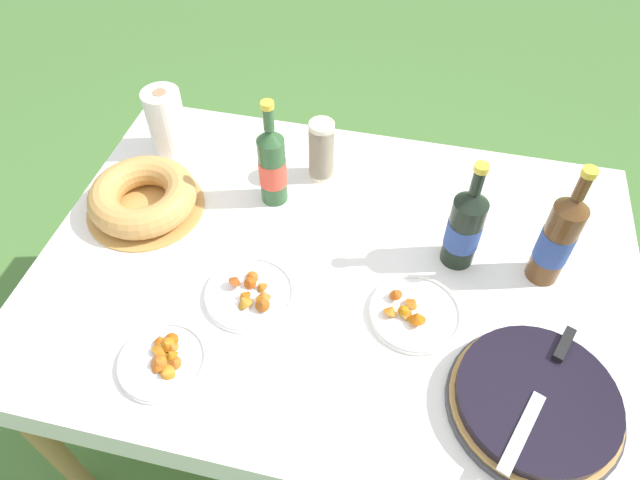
# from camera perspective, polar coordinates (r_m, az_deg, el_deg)

# --- Properties ---
(ground_plane) EXTENTS (16.00, 16.00, 0.00)m
(ground_plane) POSITION_cam_1_polar(r_m,az_deg,el_deg) (2.12, 1.19, -15.66)
(ground_plane) COLOR #4C7A38
(garden_table) EXTENTS (1.51, 1.07, 0.77)m
(garden_table) POSITION_cam_1_polar(r_m,az_deg,el_deg) (1.51, 1.60, -4.36)
(garden_table) COLOR #A87A47
(garden_table) RESTS_ON ground_plane
(tablecloth) EXTENTS (1.52, 1.08, 0.10)m
(tablecloth) POSITION_cam_1_polar(r_m,az_deg,el_deg) (1.47, 1.65, -2.93)
(tablecloth) COLOR white
(tablecloth) RESTS_ON garden_table
(berry_tart) EXTENTS (0.37, 0.37, 0.06)m
(berry_tart) POSITION_cam_1_polar(r_m,az_deg,el_deg) (1.31, 20.73, -14.89)
(berry_tart) COLOR #38383D
(berry_tart) RESTS_ON tablecloth
(serving_knife) EXTENTS (0.16, 0.36, 0.01)m
(serving_knife) POSITION_cam_1_polar(r_m,az_deg,el_deg) (1.29, 21.62, -13.18)
(serving_knife) COLOR silver
(serving_knife) RESTS_ON berry_tart
(bundt_cake) EXTENTS (0.32, 0.32, 0.09)m
(bundt_cake) POSITION_cam_1_polar(r_m,az_deg,el_deg) (1.63, -17.29, 4.12)
(bundt_cake) COLOR tan
(bundt_cake) RESTS_ON tablecloth
(cup_stack) EXTENTS (0.07, 0.07, 0.19)m
(cup_stack) POSITION_cam_1_polar(r_m,az_deg,el_deg) (1.62, 0.14, 8.94)
(cup_stack) COLOR beige
(cup_stack) RESTS_ON tablecloth
(cider_bottle_green) EXTENTS (0.08, 0.08, 0.32)m
(cider_bottle_green) POSITION_cam_1_polar(r_m,az_deg,el_deg) (1.54, -4.79, 7.47)
(cider_bottle_green) COLOR #2D562D
(cider_bottle_green) RESTS_ON tablecloth
(cider_bottle_amber) EXTENTS (0.08, 0.08, 0.35)m
(cider_bottle_amber) POSITION_cam_1_polar(r_m,az_deg,el_deg) (1.44, 22.66, 0.10)
(cider_bottle_amber) COLOR brown
(cider_bottle_amber) RESTS_ON tablecloth
(juice_bottle_red) EXTENTS (0.09, 0.09, 0.32)m
(juice_bottle_red) POSITION_cam_1_polar(r_m,az_deg,el_deg) (1.42, 14.27, 1.24)
(juice_bottle_red) COLOR black
(juice_bottle_red) RESTS_ON tablecloth
(snack_plate_near) EXTENTS (0.22, 0.22, 0.05)m
(snack_plate_near) POSITION_cam_1_polar(r_m,az_deg,el_deg) (1.37, 9.39, -7.14)
(snack_plate_near) COLOR white
(snack_plate_near) RESTS_ON tablecloth
(snack_plate_left) EXTENTS (0.22, 0.22, 0.05)m
(snack_plate_left) POSITION_cam_1_polar(r_m,az_deg,el_deg) (1.40, -7.00, -5.29)
(snack_plate_left) COLOR white
(snack_plate_left) RESTS_ON tablecloth
(snack_plate_right) EXTENTS (0.20, 0.20, 0.05)m
(snack_plate_right) POSITION_cam_1_polar(r_m,az_deg,el_deg) (1.34, -15.43, -11.48)
(snack_plate_right) COLOR white
(snack_plate_right) RESTS_ON tablecloth
(paper_towel_roll) EXTENTS (0.11, 0.11, 0.20)m
(paper_towel_roll) POSITION_cam_1_polar(r_m,az_deg,el_deg) (1.77, -15.09, 11.38)
(paper_towel_roll) COLOR white
(paper_towel_roll) RESTS_ON tablecloth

